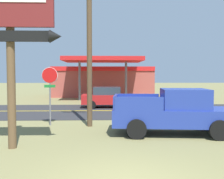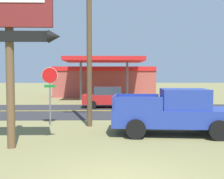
{
  "view_description": "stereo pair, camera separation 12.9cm",
  "coord_description": "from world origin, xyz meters",
  "px_view_note": "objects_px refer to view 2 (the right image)",
  "views": [
    {
      "loc": [
        -0.45,
        -5.89,
        2.51
      ],
      "look_at": [
        0.0,
        8.0,
        1.8
      ],
      "focal_mm": 42.42,
      "sensor_mm": 36.0,
      "label": 1
    },
    {
      "loc": [
        -0.32,
        -5.89,
        2.51
      ],
      "look_at": [
        0.0,
        8.0,
        1.8
      ],
      "focal_mm": 42.42,
      "sensor_mm": 36.0,
      "label": 2
    }
  ],
  "objects_px": {
    "gas_station": "(104,80)",
    "pickup_blue_parked_on_lawn": "(175,112)",
    "car_red_mid_lane": "(109,97)",
    "motel_sign": "(9,12)",
    "utility_pole": "(89,24)",
    "stop_sign": "(50,86)"
  },
  "relations": [
    {
      "from": "gas_station",
      "to": "pickup_blue_parked_on_lawn",
      "type": "height_order",
      "value": "gas_station"
    },
    {
      "from": "car_red_mid_lane",
      "to": "motel_sign",
      "type": "bearing_deg",
      "value": -106.4
    },
    {
      "from": "gas_station",
      "to": "pickup_blue_parked_on_lawn",
      "type": "distance_m",
      "value": 22.08
    },
    {
      "from": "motel_sign",
      "to": "gas_station",
      "type": "distance_m",
      "value": 24.32
    },
    {
      "from": "utility_pole",
      "to": "car_red_mid_lane",
      "type": "bearing_deg",
      "value": 82.25
    },
    {
      "from": "pickup_blue_parked_on_lawn",
      "to": "utility_pole",
      "type": "bearing_deg",
      "value": 152.84
    },
    {
      "from": "car_red_mid_lane",
      "to": "utility_pole",
      "type": "bearing_deg",
      "value": -97.75
    },
    {
      "from": "utility_pole",
      "to": "gas_station",
      "type": "distance_m",
      "value": 20.15
    },
    {
      "from": "utility_pole",
      "to": "gas_station",
      "type": "xyz_separation_m",
      "value": [
        0.64,
        19.89,
        -3.12
      ]
    },
    {
      "from": "pickup_blue_parked_on_lawn",
      "to": "motel_sign",
      "type": "bearing_deg",
      "value": -160.97
    },
    {
      "from": "utility_pole",
      "to": "gas_station",
      "type": "bearing_deg",
      "value": 88.17
    },
    {
      "from": "motel_sign",
      "to": "gas_station",
      "type": "relative_size",
      "value": 0.57
    },
    {
      "from": "stop_sign",
      "to": "gas_station",
      "type": "distance_m",
      "value": 19.79
    },
    {
      "from": "pickup_blue_parked_on_lawn",
      "to": "car_red_mid_lane",
      "type": "distance_m",
      "value": 10.06
    },
    {
      "from": "car_red_mid_lane",
      "to": "gas_station",
      "type": "bearing_deg",
      "value": 91.98
    },
    {
      "from": "stop_sign",
      "to": "pickup_blue_parked_on_lawn",
      "type": "xyz_separation_m",
      "value": [
        5.79,
        -2.22,
        -1.06
      ]
    },
    {
      "from": "car_red_mid_lane",
      "to": "pickup_blue_parked_on_lawn",
      "type": "bearing_deg",
      "value": -74.32
    },
    {
      "from": "utility_pole",
      "to": "pickup_blue_parked_on_lawn",
      "type": "relative_size",
      "value": 1.78
    },
    {
      "from": "gas_station",
      "to": "motel_sign",
      "type": "bearing_deg",
      "value": -97.28
    },
    {
      "from": "stop_sign",
      "to": "gas_station",
      "type": "bearing_deg",
      "value": 82.3
    },
    {
      "from": "motel_sign",
      "to": "pickup_blue_parked_on_lawn",
      "type": "distance_m",
      "value": 7.53
    },
    {
      "from": "motel_sign",
      "to": "gas_station",
      "type": "height_order",
      "value": "motel_sign"
    }
  ]
}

